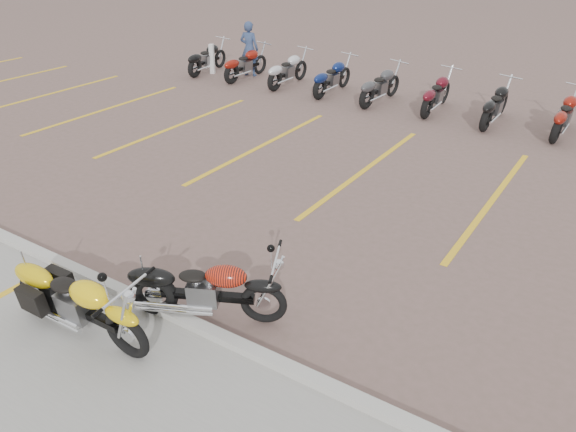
% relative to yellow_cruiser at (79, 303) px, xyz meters
% --- Properties ---
extents(ground, '(100.00, 100.00, 0.00)m').
position_rel_yellow_cruiser_xyz_m(ground, '(0.66, 2.84, -0.47)').
color(ground, '#715551').
rests_on(ground, ground).
extents(curb, '(60.00, 0.18, 0.12)m').
position_rel_yellow_cruiser_xyz_m(curb, '(0.66, 0.84, -0.41)').
color(curb, '#ADAAA3').
rests_on(curb, ground).
extents(parking_stripes, '(38.00, 5.50, 0.01)m').
position_rel_yellow_cruiser_xyz_m(parking_stripes, '(0.66, 6.84, -0.47)').
color(parking_stripes, gold).
rests_on(parking_stripes, ground).
extents(yellow_cruiser, '(2.29, 0.34, 0.94)m').
position_rel_yellow_cruiser_xyz_m(yellow_cruiser, '(0.00, 0.00, 0.00)').
color(yellow_cruiser, black).
rests_on(yellow_cruiser, ground).
extents(flame_cruiser, '(1.98, 1.03, 0.88)m').
position_rel_yellow_cruiser_xyz_m(flame_cruiser, '(1.11, 1.09, -0.03)').
color(flame_cruiser, black).
rests_on(flame_cruiser, ground).
extents(person_a, '(0.72, 0.54, 1.80)m').
position_rel_yellow_cruiser_xyz_m(person_a, '(-6.36, 12.17, 0.43)').
color(person_a, navy).
rests_on(person_a, ground).
extents(bollard, '(0.19, 0.19, 1.00)m').
position_rel_yellow_cruiser_xyz_m(bollard, '(-7.63, 11.69, 0.03)').
color(bollard, silver).
rests_on(bollard, ground).
extents(bg_bike_row, '(22.13, 2.01, 1.10)m').
position_rel_yellow_cruiser_xyz_m(bg_bike_row, '(2.88, 11.55, 0.08)').
color(bg_bike_row, black).
rests_on(bg_bike_row, ground).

